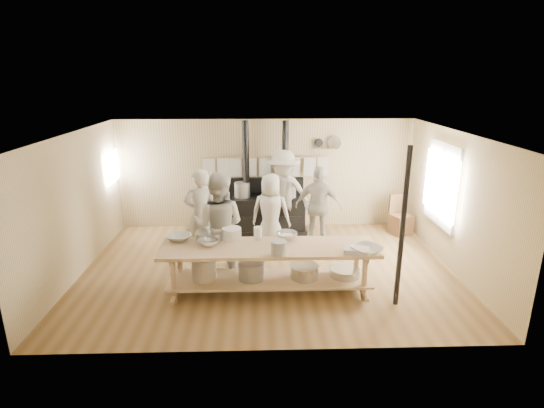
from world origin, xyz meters
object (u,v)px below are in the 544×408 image
(stove, at_px, (266,210))
(cook_by_window, at_px, (283,194))
(cook_far_left, at_px, (201,214))
(cook_right, at_px, (319,206))
(cook_left, at_px, (219,226))
(roasting_pan, at_px, (356,251))
(cook_center, at_px, (271,213))
(prep_table, at_px, (269,264))
(chair, at_px, (400,222))

(stove, height_order, cook_by_window, stove)
(cook_far_left, height_order, cook_right, cook_far_left)
(cook_left, relative_size, roasting_pan, 4.98)
(cook_center, distance_m, roasting_pan, 2.49)
(cook_right, bearing_deg, roasting_pan, 111.44)
(cook_right, bearing_deg, cook_far_left, 28.67)
(prep_table, bearing_deg, cook_right, 61.99)
(stove, relative_size, chair, 2.85)
(cook_right, height_order, roasting_pan, cook_right)
(chair, bearing_deg, roasting_pan, -141.50)
(cook_left, xyz_separation_m, cook_right, (2.01, 1.46, -0.11))
(cook_far_left, bearing_deg, prep_table, 112.19)
(chair, relative_size, roasting_pan, 2.31)
(cook_left, bearing_deg, cook_far_left, -52.26)
(cook_far_left, height_order, cook_left, cook_left)
(chair, bearing_deg, cook_by_window, 159.67)
(cook_far_left, distance_m, cook_right, 2.51)
(prep_table, distance_m, cook_far_left, 2.07)
(cook_right, relative_size, cook_by_window, 0.87)
(cook_center, bearing_deg, prep_table, 99.82)
(cook_by_window, bearing_deg, cook_right, -21.33)
(cook_center, bearing_deg, cook_right, -149.50)
(stove, height_order, chair, stove)
(stove, relative_size, cook_left, 1.32)
(prep_table, distance_m, roasting_pan, 1.48)
(prep_table, distance_m, cook_center, 1.82)
(cook_center, bearing_deg, roasting_pan, 134.25)
(cook_right, bearing_deg, chair, -147.71)
(prep_table, distance_m, chair, 4.19)
(roasting_pan, bearing_deg, cook_right, 96.09)
(cook_far_left, distance_m, cook_by_window, 2.04)
(cook_right, bearing_deg, cook_by_window, -21.23)
(cook_by_window, height_order, roasting_pan, cook_by_window)
(cook_right, xyz_separation_m, chair, (2.02, 0.62, -0.60))
(stove, relative_size, cook_center, 1.56)
(cook_left, relative_size, cook_by_window, 0.99)
(stove, height_order, prep_table, stove)
(cook_far_left, relative_size, cook_right, 1.06)
(cook_left, distance_m, roasting_pan, 2.48)
(cook_far_left, xyz_separation_m, chair, (4.46, 1.19, -0.65))
(cook_right, bearing_deg, stove, -22.92)
(stove, relative_size, roasting_pan, 6.58)
(cook_right, bearing_deg, cook_left, 51.36)
(cook_by_window, bearing_deg, cook_left, -107.05)
(stove, distance_m, prep_table, 3.02)
(cook_far_left, bearing_deg, cook_left, 98.01)
(cook_by_window, relative_size, chair, 2.19)
(stove, relative_size, cook_far_left, 1.41)
(prep_table, xyz_separation_m, cook_far_left, (-1.31, 1.55, 0.40))
(cook_left, bearing_deg, chair, -141.06)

